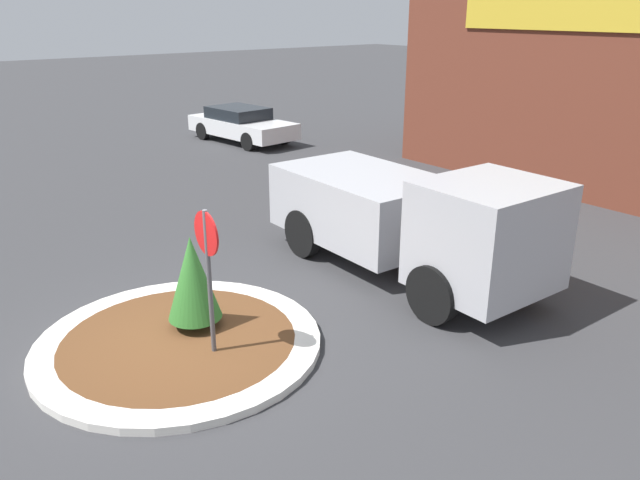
# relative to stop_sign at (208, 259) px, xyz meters

# --- Properties ---
(ground_plane) EXTENTS (120.00, 120.00, 0.00)m
(ground_plane) POSITION_rel_stop_sign_xyz_m (-0.63, -0.26, -1.57)
(ground_plane) COLOR #38383A
(traffic_island) EXTENTS (4.33, 4.33, 0.12)m
(traffic_island) POSITION_rel_stop_sign_xyz_m (-0.63, -0.26, -1.51)
(traffic_island) COLOR silver
(traffic_island) RESTS_ON ground_plane
(stop_sign) EXTENTS (0.64, 0.07, 2.30)m
(stop_sign) POSITION_rel_stop_sign_xyz_m (0.00, 0.00, 0.00)
(stop_sign) COLOR #4C4C51
(stop_sign) RESTS_ON ground_plane
(island_shrub) EXTENTS (0.84, 0.84, 1.50)m
(island_shrub) POSITION_rel_stop_sign_xyz_m (-0.85, 0.15, -0.62)
(island_shrub) COLOR brown
(island_shrub) RESTS_ON traffic_island
(utility_truck) EXTENTS (5.94, 2.41, 2.24)m
(utility_truck) POSITION_rel_stop_sign_xyz_m (-0.47, 4.43, -0.41)
(utility_truck) COLOR #B2B2B7
(utility_truck) RESTS_ON ground_plane
(parked_sedan_white) EXTENTS (4.79, 2.35, 1.30)m
(parked_sedan_white) POSITION_rel_stop_sign_xyz_m (-13.39, 8.66, -0.90)
(parked_sedan_white) COLOR silver
(parked_sedan_white) RESTS_ON ground_plane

